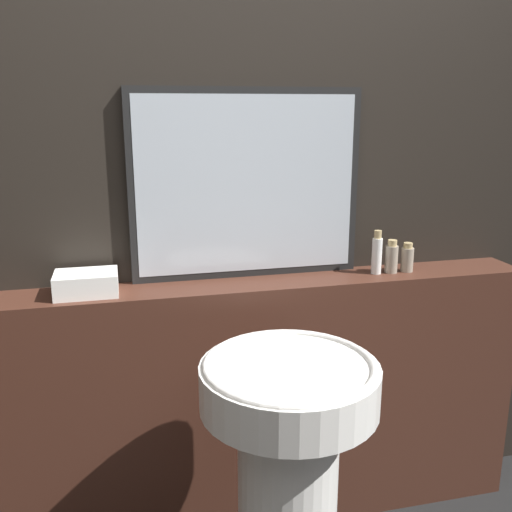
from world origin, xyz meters
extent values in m
cube|color=black|center=(0.00, 1.48, 1.25)|extent=(8.00, 0.06, 2.50)
cube|color=#422319|center=(0.00, 1.34, 0.49)|extent=(2.23, 0.21, 0.98)
cylinder|color=silver|center=(0.05, 0.84, 0.83)|extent=(0.51, 0.51, 0.13)
torus|color=silver|center=(0.05, 0.84, 0.89)|extent=(0.49, 0.49, 0.02)
cube|color=black|center=(0.07, 1.43, 1.31)|extent=(0.84, 0.03, 0.68)
cube|color=#B2BCC6|center=(0.07, 1.42, 1.31)|extent=(0.79, 0.02, 0.63)
cube|color=white|center=(-0.50, 1.34, 1.01)|extent=(0.21, 0.15, 0.08)
cylinder|color=white|center=(0.54, 1.34, 1.04)|extent=(0.04, 0.04, 0.14)
cylinder|color=tan|center=(0.54, 1.34, 1.13)|extent=(0.03, 0.03, 0.03)
cylinder|color=gray|center=(0.60, 1.34, 1.03)|extent=(0.05, 0.05, 0.10)
cylinder|color=tan|center=(0.60, 1.34, 1.09)|extent=(0.03, 0.03, 0.02)
cylinder|color=gray|center=(0.67, 1.34, 1.02)|extent=(0.05, 0.05, 0.09)
cylinder|color=tan|center=(0.67, 1.34, 1.08)|extent=(0.03, 0.03, 0.02)
camera|label=1|loc=(-0.38, -0.56, 1.59)|focal=40.00mm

